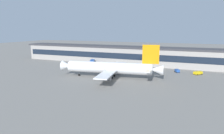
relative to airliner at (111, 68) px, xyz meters
The scene contains 6 objects.
ground_plane 8.74m from the airliner, 37.87° to the right, with size 600.00×600.00×0.00m, color slate.
terminal_building 46.73m from the airliner, 83.24° to the left, with size 197.00×16.29×12.82m.
airliner is the anchor object (origin of this frame).
fuel_truck 43.13m from the airliner, 131.13° to the left, with size 5.98×8.81×3.35m.
pushback_tractor 49.95m from the airliner, 31.40° to the left, with size 5.10×5.34×1.75m.
baggage_tug 41.68m from the airliner, 41.42° to the left, with size 3.32×4.11×1.85m.
Camera 1 is at (35.91, -92.66, 25.23)m, focal length 32.89 mm.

